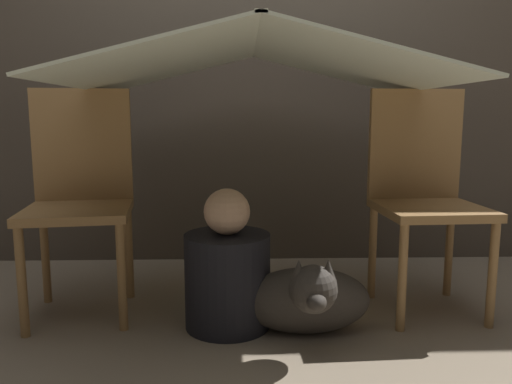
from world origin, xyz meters
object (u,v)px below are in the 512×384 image
at_px(person_front, 227,272).
at_px(dog, 307,298).
at_px(chair_right, 423,189).
at_px(chair_left, 80,190).

xyz_separation_m(person_front, dog, (0.31, -0.12, -0.07)).
relative_size(chair_right, dog, 1.92).
distance_m(person_front, dog, 0.34).
bearing_deg(dog, chair_right, 30.49).
relative_size(person_front, dog, 1.12).
relative_size(chair_left, chair_right, 1.00).
distance_m(chair_left, person_front, 0.75).
height_order(person_front, dog, person_front).
bearing_deg(chair_right, person_front, -169.57).
bearing_deg(chair_right, dog, -152.80).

